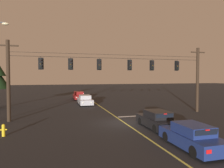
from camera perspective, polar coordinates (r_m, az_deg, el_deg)
name	(u,v)px	position (r m, az deg, el deg)	size (l,w,h in m)	color
ground_plane	(125,123)	(18.44, 3.48, -10.64)	(180.00, 180.00, 0.00)	black
lane_centre_stripe	(102,108)	(27.16, -2.78, -6.51)	(0.14, 60.00, 0.01)	#D1C64C
stop_bar_paint	(134,116)	(21.46, 6.10, -8.83)	(3.40, 0.36, 0.01)	silver
signal_span_assembly	(115,79)	(21.03, 0.71, 1.43)	(21.62, 0.32, 7.33)	#2D2116
traffic_light_leftmost	(41,63)	(20.29, -19.10, 5.40)	(0.48, 0.41, 1.22)	black
traffic_light_left_inner	(71,64)	(20.29, -11.35, 5.47)	(0.48, 0.41, 1.22)	black
traffic_light_centre	(99,64)	(20.67, -3.48, 5.44)	(0.48, 0.41, 1.22)	black
traffic_light_right_inner	(130,65)	(21.57, 5.03, 5.30)	(0.48, 0.41, 1.22)	black
traffic_light_rightmost	(152,65)	(22.57, 11.09, 5.12)	(0.48, 0.41, 1.22)	black
traffic_light_far_right	(177,66)	(24.06, 17.61, 4.87)	(0.48, 0.41, 1.22)	black
car_waiting_near_lane	(157,120)	(16.78, 12.36, -9.70)	(1.80, 4.33, 1.39)	black
car_oncoming_lead	(85,100)	(29.98, -7.47, -4.47)	(1.80, 4.42, 1.39)	#A5A5AD
car_oncoming_trailing	(79,96)	(37.14, -9.19, -3.22)	(1.80, 4.42, 1.39)	maroon
car_waiting_second_near	(192,137)	(12.86, 21.15, -13.45)	(1.80, 4.33, 1.39)	navy
fire_hydrant	(3,130)	(16.08, -27.82, -11.16)	(0.44, 0.22, 0.84)	gold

